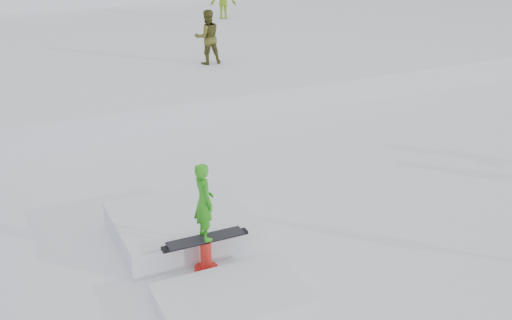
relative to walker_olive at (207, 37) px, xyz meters
name	(u,v)px	position (x,y,z in m)	size (l,w,h in m)	color
ground	(277,256)	(-2.81, -10.76, -1.71)	(120.00, 120.00, 0.00)	white
snow_midrise	(94,50)	(-2.81, 5.24, -1.31)	(50.00, 18.00, 0.80)	white
walker_olive	(207,37)	(0.00, 0.00, 0.00)	(0.88, 0.69, 1.81)	#53511B
jib_rail_feature	(195,241)	(-4.18, -10.06, -1.40)	(2.60, 4.40, 2.11)	white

